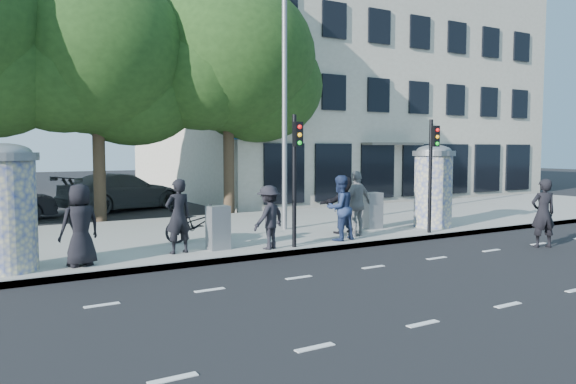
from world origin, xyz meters
TOP-DOWN VIEW (x-y plane):
  - ground at (0.00, 0.00)m, footprint 120.00×120.00m
  - sidewalk at (0.00, 7.50)m, footprint 40.00×8.00m
  - curb at (0.00, 3.55)m, footprint 40.00×0.10m
  - lane_dash_near at (0.00, -2.20)m, footprint 32.00×0.12m
  - lane_dash_far at (0.00, 1.40)m, footprint 32.00×0.12m
  - ad_column_left at (-7.20, 4.50)m, footprint 1.36×1.36m
  - ad_column_right at (5.20, 4.70)m, footprint 1.36×1.36m
  - traffic_pole_near at (-0.60, 3.79)m, footprint 0.22×0.31m
  - traffic_pole_far at (4.20, 3.79)m, footprint 0.22×0.31m
  - street_lamp at (0.80, 6.63)m, footprint 0.25×0.93m
  - tree_near_left at (-3.50, 12.70)m, footprint 6.80×6.80m
  - tree_center at (1.50, 12.30)m, footprint 7.00×7.00m
  - building at (12.00, 19.99)m, footprint 20.30×15.85m
  - ped_a at (-5.80, 4.22)m, footprint 1.01×0.80m
  - ped_b at (-3.47, 4.54)m, footprint 0.71×0.52m
  - ped_c at (1.02, 4.08)m, footprint 0.95×0.78m
  - ped_d at (-1.30, 3.94)m, footprint 1.19×0.96m
  - ped_e at (1.87, 4.42)m, footprint 1.24×0.89m
  - ped_f at (1.93, 5.09)m, footprint 1.62×0.64m
  - man_road at (5.62, 1.04)m, footprint 0.81×0.69m
  - bicycle at (-2.41, 5.93)m, footprint 0.70×1.88m
  - cabinet_left at (-2.43, 4.53)m, footprint 0.55×0.41m
  - cabinet_right at (3.29, 5.41)m, footprint 0.57×0.43m
  - car_right at (-1.80, 16.27)m, footprint 3.98×5.96m

SIDE VIEW (x-z plane):
  - ground at x=0.00m, z-range 0.00..0.00m
  - lane_dash_near at x=0.00m, z-range 0.00..0.01m
  - lane_dash_far at x=0.00m, z-range 0.00..0.01m
  - sidewalk at x=0.00m, z-range 0.00..0.15m
  - curb at x=0.00m, z-range -0.01..0.15m
  - bicycle at x=-2.41m, z-range 0.15..1.13m
  - cabinet_left at x=-2.43m, z-range 0.15..1.26m
  - cabinet_right at x=3.29m, z-range 0.15..1.29m
  - car_right at x=-1.80m, z-range 0.00..1.60m
  - man_road at x=5.62m, z-range 0.00..1.88m
  - ped_d at x=-1.30m, z-range 0.15..1.76m
  - ped_f at x=1.93m, z-range 0.15..1.87m
  - ped_a at x=-5.80m, z-range 0.15..1.95m
  - ped_c at x=1.02m, z-range 0.15..1.95m
  - ped_b at x=-3.47m, z-range 0.15..1.96m
  - ped_e at x=1.87m, z-range 0.15..2.05m
  - ad_column_left at x=-7.20m, z-range 0.21..2.86m
  - ad_column_right at x=5.20m, z-range 0.21..2.86m
  - traffic_pole_near at x=-0.60m, z-range 0.53..3.93m
  - traffic_pole_far at x=4.20m, z-range 0.53..3.93m
  - street_lamp at x=0.80m, z-range 0.79..8.79m
  - building at x=12.00m, z-range -0.01..11.99m
  - tree_near_left at x=-3.50m, z-range 1.58..10.55m
  - tree_center at x=1.50m, z-range 1.66..10.96m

